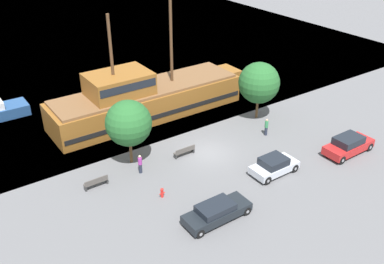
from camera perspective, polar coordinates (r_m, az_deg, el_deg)
The scene contains 13 objects.
ground_plane at distance 36.41m, azimuth 2.16°, elevation -2.78°, with size 160.00×160.00×0.00m, color #5B5B5E.
water_surface at distance 73.73m, azimuth -19.13°, elevation 12.31°, with size 80.00×80.00×0.00m, color #33566B.
pirate_ship at distance 42.12m, azimuth -6.29°, elevation 4.51°, with size 20.57×5.20×11.77m.
parked_car_curb_front at distance 29.07m, azimuth 3.31°, elevation -10.56°, with size 4.79×1.81×1.29m.
parked_car_curb_mid at distance 34.04m, azimuth 10.87°, elevation -4.42°, with size 3.87×1.87×1.42m.
parked_car_curb_rear at distance 38.30m, azimuth 20.13°, elevation -1.63°, with size 4.65×1.90×1.58m.
fire_hydrant at distance 31.18m, azimuth -4.02°, elevation -8.02°, with size 0.42×0.25×0.76m.
bench_promenade_east at distance 32.83m, azimuth -12.67°, elevation -6.56°, with size 1.82×0.45×0.85m.
bench_promenade_west at distance 35.76m, azimuth -0.99°, elevation -2.57°, with size 1.89×0.45×0.85m.
pedestrian_walking_near at distance 33.68m, azimuth -6.93°, elevation -4.25°, with size 0.32×0.32×1.60m.
pedestrian_walking_far at distance 39.25m, azimuth 9.88°, elevation 0.66°, with size 0.32×0.32×1.63m.
tree_row_east at distance 33.71m, azimuth -8.46°, elevation 1.18°, with size 3.68×3.68×5.45m.
tree_row_mideast at distance 41.17m, azimuth 8.92°, elevation 6.49°, with size 3.93×3.93×5.63m.
Camera 1 is at (-18.71, -24.72, 19.09)m, focal length 40.00 mm.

